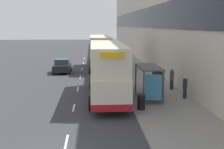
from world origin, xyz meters
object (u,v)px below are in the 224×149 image
object	(u,v)px
pedestrian_at_shelter	(185,87)
pedestrian_1	(172,79)
bus_shelter	(152,77)
double_decker_bus_ahead	(100,52)
litter_bin	(141,102)
car_0	(62,66)
double_decker_bus_near	(107,70)

from	to	relation	value
pedestrian_at_shelter	pedestrian_1	size ratio (longest dim) A/B	0.93
bus_shelter	double_decker_bus_ahead	xyz separation A→B (m)	(-3.43, 17.19, 0.41)
bus_shelter	double_decker_bus_ahead	bearing A→B (deg)	101.28
bus_shelter	litter_bin	bearing A→B (deg)	-113.72
double_decker_bus_ahead	pedestrian_at_shelter	size ratio (longest dim) A/B	6.57
pedestrian_1	double_decker_bus_ahead	bearing A→B (deg)	113.40
litter_bin	pedestrian_1	bearing A→B (deg)	59.84
pedestrian_1	litter_bin	distance (m)	7.35
car_0	pedestrian_1	size ratio (longest dim) A/B	2.24
bus_shelter	litter_bin	xyz separation A→B (m)	(-1.22, -2.78, -1.21)
double_decker_bus_near	pedestrian_1	size ratio (longest dim) A/B	6.11
car_0	pedestrian_at_shelter	distance (m)	18.02
bus_shelter	double_decker_bus_ahead	distance (m)	17.53
car_0	double_decker_bus_near	bearing A→B (deg)	109.35
litter_bin	bus_shelter	bearing A→B (deg)	66.28
bus_shelter	double_decker_bus_near	xyz separation A→B (m)	(-3.30, 1.13, 0.41)
double_decker_bus_near	double_decker_bus_ahead	distance (m)	16.05
double_decker_bus_near	pedestrian_1	bearing A→B (deg)	22.89
pedestrian_1	litter_bin	size ratio (longest dim) A/B	1.77
double_decker_bus_near	pedestrian_at_shelter	size ratio (longest dim) A/B	6.57
bus_shelter	pedestrian_at_shelter	distance (m)	2.76
car_0	double_decker_bus_ahead	bearing A→B (deg)	-151.73
bus_shelter	pedestrian_1	world-z (taller)	bus_shelter
double_decker_bus_near	pedestrian_1	distance (m)	6.37
double_decker_bus_near	pedestrian_1	xyz separation A→B (m)	(5.76, 2.43, -1.20)
bus_shelter	pedestrian_1	bearing A→B (deg)	55.33
double_decker_bus_ahead	pedestrian_1	world-z (taller)	double_decker_bus_ahead
bus_shelter	double_decker_bus_near	distance (m)	3.51
double_decker_bus_ahead	litter_bin	world-z (taller)	double_decker_bus_ahead
double_decker_bus_near	double_decker_bus_ahead	bearing A→B (deg)	90.47
car_0	pedestrian_1	distance (m)	15.32
double_decker_bus_ahead	car_0	distance (m)	5.46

